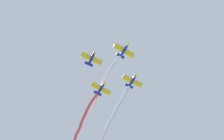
{
  "coord_description": "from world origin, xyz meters",
  "views": [
    {
      "loc": [
        0.89,
        -36.44,
        4.72
      ],
      "look_at": [
        4.77,
        -2.06,
        88.4
      ],
      "focal_mm": 55.62,
      "sensor_mm": 36.0,
      "label": 1
    }
  ],
  "objects_px": {
    "airplane_lead": "(124,50)",
    "airplane_slot": "(101,88)",
    "airplane_left_wing": "(132,81)",
    "airplane_right_wing": "(92,58)"
  },
  "relations": [
    {
      "from": "airplane_lead",
      "to": "airplane_slot",
      "type": "height_order",
      "value": "airplane_lead"
    },
    {
      "from": "airplane_left_wing",
      "to": "airplane_lead",
      "type": "bearing_deg",
      "value": -42.87
    },
    {
      "from": "airplane_right_wing",
      "to": "airplane_slot",
      "type": "xyz_separation_m",
      "value": [
        3.23,
        8.04,
        -0.5
      ]
    },
    {
      "from": "airplane_right_wing",
      "to": "airplane_slot",
      "type": "height_order",
      "value": "airplane_right_wing"
    },
    {
      "from": "airplane_slot",
      "to": "airplane_lead",
      "type": "bearing_deg",
      "value": -1.27
    },
    {
      "from": "airplane_lead",
      "to": "airplane_slot",
      "type": "xyz_separation_m",
      "value": [
        -4.81,
        11.26,
        -0.2
      ]
    },
    {
      "from": "airplane_slot",
      "to": "airplane_left_wing",
      "type": "bearing_deg",
      "value": 43.7
    },
    {
      "from": "airplane_slot",
      "to": "airplane_right_wing",
      "type": "bearing_deg",
      "value": -46.32
    },
    {
      "from": "airplane_left_wing",
      "to": "airplane_right_wing",
      "type": "xyz_separation_m",
      "value": [
        -11.26,
        -4.81,
        0.7
      ]
    },
    {
      "from": "airplane_left_wing",
      "to": "airplane_slot",
      "type": "xyz_separation_m",
      "value": [
        -8.03,
        3.22,
        0.2
      ]
    }
  ]
}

